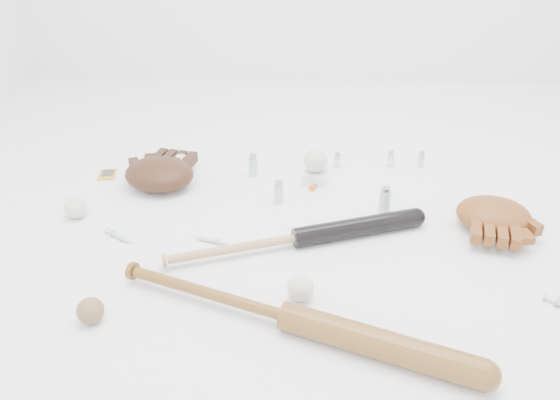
{
  "coord_description": "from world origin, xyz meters",
  "views": [
    {
      "loc": [
        0.02,
        -1.44,
        0.92
      ],
      "look_at": [
        -0.05,
        0.06,
        0.06
      ],
      "focal_mm": 35.0,
      "sensor_mm": 36.0,
      "label": 1
    }
  ],
  "objects_px": {
    "bat_dark": "(297,238)",
    "glove_dark": "(159,174)",
    "pedestal": "(315,177)",
    "bat_wood": "(287,316)"
  },
  "relations": [
    {
      "from": "glove_dark",
      "to": "bat_dark",
      "type": "bearing_deg",
      "value": -23.39
    },
    {
      "from": "bat_dark",
      "to": "bat_wood",
      "type": "height_order",
      "value": "bat_wood"
    },
    {
      "from": "bat_dark",
      "to": "glove_dark",
      "type": "distance_m",
      "value": 0.6
    },
    {
      "from": "bat_wood",
      "to": "glove_dark",
      "type": "bearing_deg",
      "value": 145.12
    },
    {
      "from": "glove_dark",
      "to": "pedestal",
      "type": "distance_m",
      "value": 0.55
    },
    {
      "from": "glove_dark",
      "to": "pedestal",
      "type": "relative_size",
      "value": 3.65
    },
    {
      "from": "pedestal",
      "to": "bat_dark",
      "type": "bearing_deg",
      "value": -97.83
    },
    {
      "from": "bat_dark",
      "to": "pedestal",
      "type": "relative_size",
      "value": 10.36
    },
    {
      "from": "bat_wood",
      "to": "bat_dark",
      "type": "bearing_deg",
      "value": 107.83
    },
    {
      "from": "bat_dark",
      "to": "pedestal",
      "type": "bearing_deg",
      "value": 62.36
    }
  ]
}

